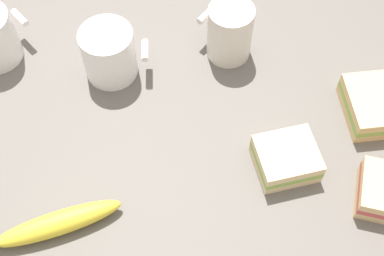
{
  "coord_description": "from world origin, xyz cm",
  "views": [
    {
      "loc": [
        -0.74,
        -43.24,
        75.39
      ],
      "look_at": [
        0.0,
        0.0,
        5.0
      ],
      "focal_mm": 49.37,
      "sensor_mm": 36.0,
      "label": 1
    }
  ],
  "objects_px": {
    "coffee_mug_black": "(230,31)",
    "banana": "(58,223)",
    "coffee_mug_spare": "(109,53)",
    "sandwich_main": "(286,159)",
    "sandwich_extra": "(383,105)"
  },
  "relations": [
    {
      "from": "sandwich_main",
      "to": "sandwich_extra",
      "type": "distance_m",
      "value": 0.19
    },
    {
      "from": "coffee_mug_spare",
      "to": "sandwich_main",
      "type": "distance_m",
      "value": 0.34
    },
    {
      "from": "sandwich_extra",
      "to": "banana",
      "type": "bearing_deg",
      "value": -159.04
    },
    {
      "from": "coffee_mug_spare",
      "to": "sandwich_extra",
      "type": "xyz_separation_m",
      "value": [
        0.45,
        -0.09,
        -0.03
      ]
    },
    {
      "from": "sandwich_main",
      "to": "sandwich_extra",
      "type": "height_order",
      "value": "same"
    },
    {
      "from": "sandwich_main",
      "to": "sandwich_extra",
      "type": "xyz_separation_m",
      "value": [
        0.17,
        0.1,
        0.0
      ]
    },
    {
      "from": "coffee_mug_spare",
      "to": "banana",
      "type": "bearing_deg",
      "value": -101.51
    },
    {
      "from": "coffee_mug_spare",
      "to": "banana",
      "type": "height_order",
      "value": "coffee_mug_spare"
    },
    {
      "from": "coffee_mug_spare",
      "to": "banana",
      "type": "xyz_separation_m",
      "value": [
        -0.06,
        -0.29,
        -0.03
      ]
    },
    {
      "from": "sandwich_extra",
      "to": "banana",
      "type": "distance_m",
      "value": 0.54
    },
    {
      "from": "coffee_mug_spare",
      "to": "banana",
      "type": "relative_size",
      "value": 0.6
    },
    {
      "from": "sandwich_main",
      "to": "banana",
      "type": "xyz_separation_m",
      "value": [
        -0.34,
        -0.1,
        -0.0
      ]
    },
    {
      "from": "sandwich_main",
      "to": "coffee_mug_black",
      "type": "bearing_deg",
      "value": 108.22
    },
    {
      "from": "coffee_mug_spare",
      "to": "sandwich_main",
      "type": "relative_size",
      "value": 1.05
    },
    {
      "from": "coffee_mug_black",
      "to": "banana",
      "type": "bearing_deg",
      "value": -128.66
    }
  ]
}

